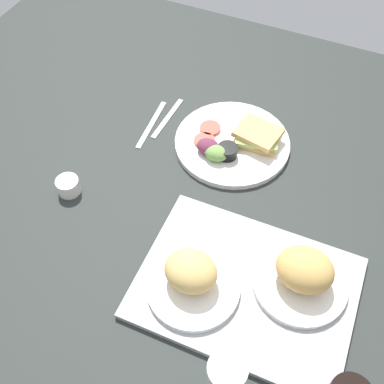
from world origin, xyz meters
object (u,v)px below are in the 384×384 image
Objects in this scene: fork at (167,118)px; bread_plate_near at (303,274)px; serving_tray at (246,287)px; plate_with_salad at (233,142)px; espresso_cup at (68,186)px; knife at (151,124)px; drinking_glass at (225,380)px; bread_plate_far at (192,277)px.

bread_plate_near is at bearing 56.00° from fork.
fork is at bearing -46.29° from serving_tray.
serving_tray is 1.48× the size of plate_with_salad.
fork is at bearing -108.09° from espresso_cup.
knife is (-7.74, -28.89, -1.75)cm from espresso_cup.
bread_plate_near is 58.90cm from espresso_cup.
fork is (-10.74, -32.89, -1.75)cm from espresso_cup.
drinking_glass is at bearing 75.83° from bread_plate_near.
bread_plate_near reaches higher than plate_with_salad.
knife is at bearing -35.24° from fork.
serving_tray is 2.29× the size of bread_plate_far.
espresso_cup is at bearing -16.46° from fork.
fork is at bearing -58.18° from bread_plate_far.
plate_with_salad is at bearing 84.99° from fork.
plate_with_salad is 5.44× the size of espresso_cup.
bread_plate_far is at bearing 32.33° from knife.
drinking_glass reaches higher than knife.
plate_with_salad is 1.79× the size of fork.
bread_plate_far reaches higher than serving_tray.
fork is (38.05, -39.80, -0.55)cm from serving_tray.
bread_plate_near is 1.02× the size of bread_plate_far.
bread_plate_near is at bearing 130.54° from plate_with_salad.
plate_with_salad reaches higher than knife.
serving_tray is 3.22× the size of drinking_glass.
espresso_cup reaches higher than knife.
plate_with_salad is 62.23cm from drinking_glass.
bread_plate_far reaches higher than espresso_cup.
bread_plate_far is 0.65× the size of plate_with_salad.
plate_with_salad reaches higher than serving_tray.
espresso_cup is 34.64cm from fork.
bread_plate_near is 0.66× the size of plate_with_salad.
plate_with_salad is at bearing -70.47° from drinking_glass.
bread_plate_near reaches higher than espresso_cup.
espresso_cup is (48.79, -6.91, 1.20)cm from serving_tray.
serving_tray is at bearing 45.34° from fork.
bread_plate_near is 1.18× the size of fork.
serving_tray is at bearing 28.25° from bread_plate_near.
knife is at bearing 3.86° from plate_with_salad.
serving_tray is 12.22cm from bread_plate_far.
bread_plate_near is at bearing 54.41° from knife.
espresso_cup is 0.33× the size of fork.
plate_with_salad is 23.74cm from knife.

